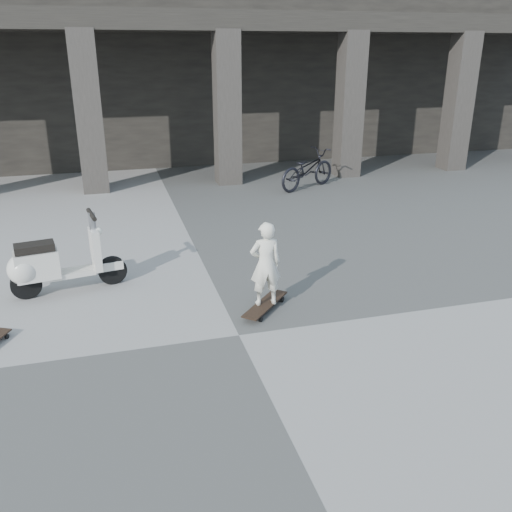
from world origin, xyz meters
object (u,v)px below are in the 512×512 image
object	(u,v)px
longboard	(265,305)
scooter	(48,265)
bicycle	(307,169)
child	(266,264)

from	to	relation	value
longboard	scooter	xyz separation A→B (m)	(-3.02, 1.40, 0.40)
scooter	bicycle	world-z (taller)	scooter
longboard	child	size ratio (longest dim) A/B	0.75
child	bicycle	distance (m)	7.38
scooter	bicycle	xyz separation A→B (m)	(6.15, 5.27, 0.04)
longboard	child	bearing A→B (deg)	-137.24
child	bicycle	bearing A→B (deg)	-113.88
scooter	child	bearing A→B (deg)	-34.74
bicycle	child	bearing A→B (deg)	126.31
longboard	scooter	size ratio (longest dim) A/B	0.53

